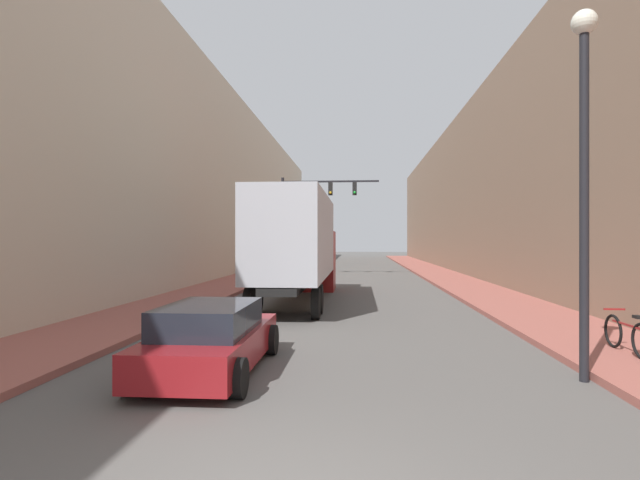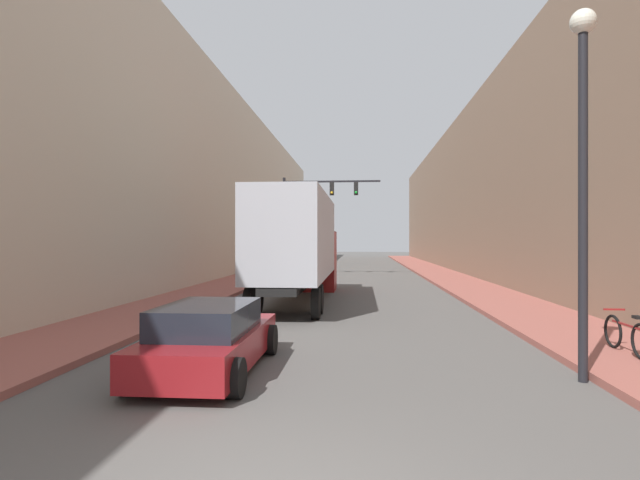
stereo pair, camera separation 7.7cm
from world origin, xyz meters
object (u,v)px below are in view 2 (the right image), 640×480
sedan_car (210,339)px  traffic_signal_gantry (309,205)px  street_lamp (583,141)px  parked_bicycle (627,335)px  semi_truck (300,244)px

sedan_car → traffic_signal_gantry: 25.75m
sedan_car → street_lamp: 7.62m
parked_bicycle → sedan_car: bearing=-169.5°
traffic_signal_gantry → street_lamp: 26.58m
sedan_car → traffic_signal_gantry: bearing=91.7°
traffic_signal_gantry → sedan_car: bearing=-88.3°
parked_bicycle → traffic_signal_gantry: bearing=110.7°
street_lamp → traffic_signal_gantry: bearing=106.3°
semi_truck → traffic_signal_gantry: 14.89m
semi_truck → parked_bicycle: bearing=-49.4°
semi_truck → parked_bicycle: size_ratio=6.30×
semi_truck → street_lamp: (6.34, -10.88, 1.88)m
parked_bicycle → street_lamp: bearing=-133.6°
street_lamp → parked_bicycle: bearing=46.4°
sedan_car → parked_bicycle: 8.42m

